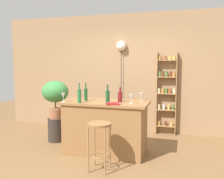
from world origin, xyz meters
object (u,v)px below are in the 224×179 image
at_px(bottle_sauce_amber, 79,95).
at_px(cookbook, 113,104).
at_px(spice_shelf, 166,91).
at_px(potted_plant, 55,94).
at_px(bottle_wine_red, 86,94).
at_px(bottle_spirits_clear, 108,96).
at_px(bar_stool, 99,135).
at_px(wine_glass_center, 63,96).
at_px(wine_glass_right, 141,95).
at_px(bottle_vinegar, 120,96).
at_px(wine_glass_left, 131,97).
at_px(plant_stool, 56,129).
at_px(pendant_globe_light, 121,47).

distance_m(bottle_sauce_amber, cookbook, 0.62).
height_order(bottle_sauce_amber, cookbook, bottle_sauce_amber).
distance_m(spice_shelf, potted_plant, 2.47).
relative_size(bottle_wine_red, bottle_spirits_clear, 0.99).
distance_m(bar_stool, bottle_spirits_clear, 0.75).
relative_size(wine_glass_center, wine_glass_right, 1.00).
bearing_deg(bottle_vinegar, potted_plant, 167.94).
bearing_deg(wine_glass_left, wine_glass_center, -171.16).
distance_m(spice_shelf, bottle_vinegar, 1.64).
height_order(spice_shelf, plant_stool, spice_shelf).
bearing_deg(bottle_sauce_amber, pendant_globe_light, 81.01).
relative_size(wine_glass_left, wine_glass_right, 1.00).
height_order(bar_stool, pendant_globe_light, pendant_globe_light).
height_order(bottle_sauce_amber, bottle_spirits_clear, bottle_sauce_amber).
distance_m(spice_shelf, wine_glass_center, 2.44).
relative_size(spice_shelf, bottle_wine_red, 5.92).
bearing_deg(potted_plant, wine_glass_left, -14.54).
relative_size(wine_glass_center, cookbook, 0.78).
xyz_separation_m(cookbook, pendant_globe_light, (-0.33, 1.83, 1.06)).
xyz_separation_m(bar_stool, wine_glass_right, (0.47, 0.92, 0.51)).
bearing_deg(pendant_globe_light, bottle_vinegar, -76.30).
bearing_deg(wine_glass_right, potted_plant, 174.59).
xyz_separation_m(spice_shelf, cookbook, (-0.74, -1.80, -0.04)).
relative_size(bottle_spirits_clear, cookbook, 1.54).
xyz_separation_m(bottle_vinegar, wine_glass_right, (0.36, 0.14, 0.02)).
height_order(bottle_wine_red, wine_glass_left, bottle_wine_red).
relative_size(wine_glass_right, pendant_globe_light, 0.08).
distance_m(potted_plant, bottle_spirits_clear, 1.42).
relative_size(potted_plant, pendant_globe_light, 0.36).
distance_m(plant_stool, bottle_wine_red, 1.22).
bearing_deg(wine_glass_center, spice_shelf, 47.15).
height_order(spice_shelf, wine_glass_center, spice_shelf).
distance_m(potted_plant, wine_glass_left, 1.76).
distance_m(potted_plant, bottle_vinegar, 1.51).
xyz_separation_m(bottle_wine_red, bottle_vinegar, (0.64, 0.03, -0.02)).
bearing_deg(bottle_spirits_clear, bottle_sauce_amber, -172.61).
relative_size(bar_stool, pendant_globe_light, 0.34).
distance_m(bottle_wine_red, wine_glass_center, 0.42).
bearing_deg(pendant_globe_light, cookbook, -79.83).
bearing_deg(spice_shelf, wine_glass_center, -132.85).
bearing_deg(bottle_vinegar, wine_glass_left, -28.98).
xyz_separation_m(bar_stool, bottle_vinegar, (0.12, 0.78, 0.49)).
xyz_separation_m(bottle_vinegar, wine_glass_left, (0.23, -0.13, 0.02)).
distance_m(plant_stool, cookbook, 1.72).
xyz_separation_m(bar_stool, plant_stool, (-1.35, 1.09, -0.31)).
bearing_deg(spice_shelf, pendant_globe_light, 178.44).
distance_m(bottle_sauce_amber, bottle_vinegar, 0.72).
relative_size(plant_stool, bottle_wine_red, 1.53).
relative_size(potted_plant, bottle_spirits_clear, 2.42).
distance_m(bottle_vinegar, wine_glass_right, 0.39).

